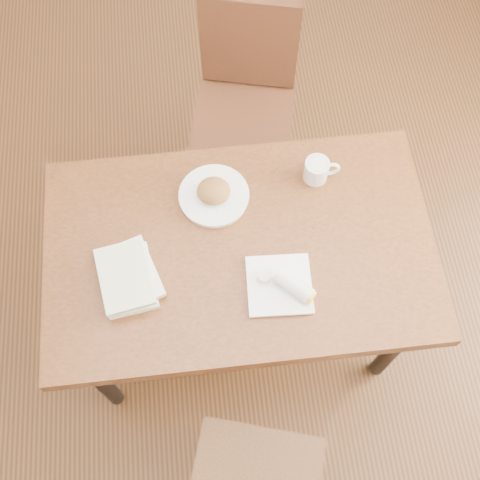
{
  "coord_description": "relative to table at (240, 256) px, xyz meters",
  "views": [
    {
      "loc": [
        -0.09,
        -0.83,
        2.59
      ],
      "look_at": [
        0.0,
        0.0,
        0.8
      ],
      "focal_mm": 45.0,
      "sensor_mm": 36.0,
      "label": 1
    }
  ],
  "objects": [
    {
      "name": "room_walls",
      "position": [
        0.0,
        0.0,
        0.96
      ],
      "size": [
        4.02,
        5.02,
        2.8
      ],
      "color": "beige",
      "rests_on": "ground"
    },
    {
      "name": "plate_burrito",
      "position": [
        0.12,
        -0.16,
        0.1
      ],
      "size": [
        0.22,
        0.22,
        0.07
      ],
      "color": "white",
      "rests_on": "table"
    },
    {
      "name": "chair_far",
      "position": [
        0.11,
        0.8,
        -0.12
      ],
      "size": [
        0.51,
        0.51,
        0.95
      ],
      "color": "#452013",
      "rests_on": "ground"
    },
    {
      "name": "coffee_mug",
      "position": [
        0.3,
        0.24,
        0.13
      ],
      "size": [
        0.13,
        0.09,
        0.09
      ],
      "color": "white",
      "rests_on": "table"
    },
    {
      "name": "plate_scone",
      "position": [
        -0.07,
        0.2,
        0.11
      ],
      "size": [
        0.25,
        0.25,
        0.08
      ],
      "color": "white",
      "rests_on": "table"
    },
    {
      "name": "book_stack",
      "position": [
        -0.37,
        -0.08,
        0.11
      ],
      "size": [
        0.23,
        0.27,
        0.06
      ],
      "color": "white",
      "rests_on": "table"
    },
    {
      "name": "table",
      "position": [
        0.0,
        0.0,
        0.0
      ],
      "size": [
        1.32,
        0.8,
        0.75
      ],
      "color": "#632D17",
      "rests_on": "ground"
    },
    {
      "name": "ground",
      "position": [
        0.0,
        0.0,
        -0.67
      ],
      "size": [
        4.0,
        5.0,
        0.01
      ],
      "primitive_type": "cube",
      "color": "#472814",
      "rests_on": "ground"
    }
  ]
}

